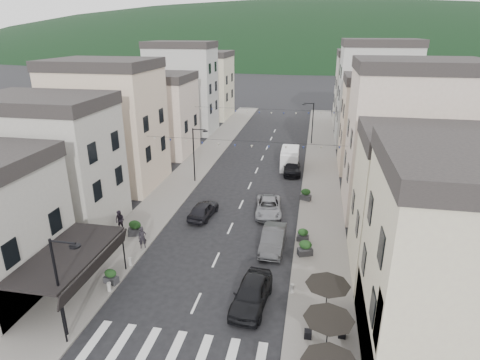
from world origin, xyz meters
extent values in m
cube|color=slate|center=(-7.50, 32.00, 0.06)|extent=(4.00, 76.00, 0.12)
cube|color=slate|center=(7.50, 32.00, 0.06)|extent=(4.00, 76.00, 0.12)
ellipsoid|color=black|center=(0.00, 300.00, 0.00)|extent=(640.00, 360.00, 70.00)
cube|color=black|center=(-7.50, 5.00, 3.20)|extent=(3.60, 7.50, 0.15)
cube|color=black|center=(-5.70, 5.00, 2.70)|extent=(0.34, 7.50, 0.99)
cylinder|color=black|center=(-5.80, 1.50, 1.60)|extent=(0.10, 0.10, 3.20)
cylinder|color=black|center=(-5.80, 8.50, 1.60)|extent=(0.10, 0.10, 3.20)
cube|color=#A7A399|center=(-14.50, 14.00, 5.00)|extent=(10.00, 7.00, 10.00)
cube|color=#262323|center=(-14.50, 14.00, 10.50)|extent=(10.20, 7.14, 1.00)
cube|color=beige|center=(-14.50, 24.00, 6.00)|extent=(10.00, 8.00, 12.00)
cube|color=#262323|center=(-14.50, 24.00, 12.50)|extent=(10.20, 8.16, 1.00)
cube|color=#BFAB9B|center=(-14.50, 36.00, 4.75)|extent=(10.00, 8.00, 9.50)
cube|color=#262323|center=(-14.50, 36.00, 10.00)|extent=(10.20, 8.16, 1.00)
cube|color=#AAAAA5|center=(-14.50, 48.00, 6.50)|extent=(10.00, 7.00, 13.00)
cube|color=#262323|center=(-14.50, 48.00, 13.50)|extent=(10.20, 7.14, 1.00)
cube|color=beige|center=(-14.50, 60.00, 5.50)|extent=(10.00, 9.00, 11.00)
cube|color=#262323|center=(-14.50, 60.00, 11.50)|extent=(10.20, 9.18, 1.00)
cube|color=beige|center=(14.50, 12.00, 4.50)|extent=(10.00, 7.00, 9.00)
cube|color=#262323|center=(14.50, 12.00, 9.50)|extent=(10.20, 7.14, 1.00)
cube|color=#BFAB9B|center=(14.50, 22.00, 6.25)|extent=(10.00, 8.00, 12.50)
cube|color=#262323|center=(14.50, 22.00, 13.00)|extent=(10.20, 8.16, 1.00)
cube|color=beige|center=(14.50, 34.00, 5.00)|extent=(10.00, 7.00, 10.00)
cube|color=#262323|center=(14.50, 34.00, 10.50)|extent=(10.20, 7.14, 1.00)
cube|color=#AAAAA5|center=(14.50, 46.00, 6.75)|extent=(10.00, 8.00, 13.50)
cube|color=#262323|center=(14.50, 46.00, 14.00)|extent=(10.20, 8.16, 1.00)
cube|color=#A7A399|center=(14.50, 58.00, 5.75)|extent=(10.00, 9.00, 11.50)
cube|color=#262323|center=(14.50, 58.00, 12.00)|extent=(10.20, 9.18, 1.00)
cylinder|color=black|center=(7.70, 2.80, 1.27)|extent=(0.06, 0.06, 2.30)
cone|color=black|center=(7.70, 2.80, 2.37)|extent=(2.50, 2.50, 0.55)
cylinder|color=black|center=(7.70, 2.80, 0.49)|extent=(0.70, 0.70, 0.04)
cylinder|color=black|center=(7.70, 5.60, 1.27)|extent=(0.06, 0.06, 2.30)
cone|color=black|center=(7.70, 5.60, 2.37)|extent=(2.50, 2.50, 0.55)
cylinder|color=black|center=(7.70, 5.60, 0.49)|extent=(0.70, 0.70, 0.04)
cylinder|color=black|center=(-6.10, 2.00, 3.00)|extent=(0.14, 0.14, 6.00)
cylinder|color=black|center=(-5.40, 2.00, 5.90)|extent=(1.40, 0.10, 0.10)
cylinder|color=black|center=(-4.75, 2.00, 5.75)|extent=(0.56, 0.56, 0.08)
cylinder|color=black|center=(-6.10, 26.00, 3.00)|extent=(0.14, 0.14, 6.00)
cylinder|color=black|center=(-5.40, 26.00, 5.90)|extent=(1.40, 0.10, 0.10)
cylinder|color=black|center=(-4.75, 26.00, 5.75)|extent=(0.56, 0.56, 0.08)
cylinder|color=black|center=(6.10, 44.00, 3.00)|extent=(0.14, 0.14, 6.00)
cylinder|color=black|center=(5.40, 44.00, 5.90)|extent=(1.40, 0.10, 0.10)
cylinder|color=black|center=(4.75, 44.00, 5.75)|extent=(0.56, 0.56, 0.08)
cylinder|color=gray|center=(-5.70, 6.00, 0.42)|extent=(0.26, 0.26, 0.60)
cylinder|color=gray|center=(-5.70, 9.00, 0.42)|extent=(0.26, 0.26, 0.60)
cylinder|color=gray|center=(5.70, 8.00, 0.42)|extent=(0.26, 0.26, 0.60)
cylinder|color=black|center=(0.00, 22.00, 6.00)|extent=(19.00, 0.02, 0.02)
cone|color=beige|center=(-8.71, 22.00, 5.81)|extent=(0.28, 0.28, 0.24)
cone|color=navy|center=(-7.12, 22.00, 5.73)|extent=(0.28, 0.28, 0.24)
cone|color=beige|center=(-5.54, 22.00, 5.65)|extent=(0.28, 0.28, 0.24)
cone|color=navy|center=(-3.96, 22.00, 5.58)|extent=(0.28, 0.28, 0.24)
cone|color=beige|center=(-2.38, 22.00, 5.54)|extent=(0.28, 0.28, 0.24)
cone|color=navy|center=(-0.79, 22.00, 5.51)|extent=(0.28, 0.28, 0.24)
cone|color=beige|center=(0.79, 22.00, 5.51)|extent=(0.28, 0.28, 0.24)
cone|color=navy|center=(2.38, 22.00, 5.54)|extent=(0.28, 0.28, 0.24)
cone|color=beige|center=(3.96, 22.00, 5.58)|extent=(0.28, 0.28, 0.24)
cone|color=navy|center=(5.54, 22.00, 5.65)|extent=(0.28, 0.28, 0.24)
cone|color=beige|center=(7.12, 22.00, 5.73)|extent=(0.28, 0.28, 0.24)
cone|color=navy|center=(8.71, 22.00, 5.81)|extent=(0.28, 0.28, 0.24)
cylinder|color=black|center=(0.00, 38.00, 6.00)|extent=(19.00, 0.02, 0.02)
cone|color=beige|center=(-8.71, 38.00, 5.81)|extent=(0.28, 0.28, 0.24)
cone|color=navy|center=(-7.12, 38.00, 5.73)|extent=(0.28, 0.28, 0.24)
cone|color=beige|center=(-5.54, 38.00, 5.65)|extent=(0.28, 0.28, 0.24)
cone|color=navy|center=(-3.96, 38.00, 5.58)|extent=(0.28, 0.28, 0.24)
cone|color=beige|center=(-2.38, 38.00, 5.54)|extent=(0.28, 0.28, 0.24)
cone|color=navy|center=(-0.79, 38.00, 5.51)|extent=(0.28, 0.28, 0.24)
cone|color=beige|center=(0.79, 38.00, 5.51)|extent=(0.28, 0.28, 0.24)
cone|color=navy|center=(2.38, 38.00, 5.54)|extent=(0.28, 0.28, 0.24)
cone|color=beige|center=(3.96, 38.00, 5.58)|extent=(0.28, 0.28, 0.24)
cone|color=navy|center=(5.54, 38.00, 5.65)|extent=(0.28, 0.28, 0.24)
cone|color=beige|center=(7.12, 38.00, 5.73)|extent=(0.28, 0.28, 0.24)
cone|color=navy|center=(8.71, 38.00, 5.81)|extent=(0.28, 0.28, 0.24)
imported|color=black|center=(3.35, 6.48, 0.82)|extent=(2.35, 4.95, 1.64)
imported|color=#333335|center=(3.88, 13.43, 0.78)|extent=(1.73, 4.78, 1.57)
imported|color=gray|center=(2.80, 19.42, 0.69)|extent=(2.85, 5.17, 1.37)
imported|color=black|center=(4.13, 30.89, 0.70)|extent=(2.38, 4.98, 1.40)
imported|color=black|center=(-2.80, 17.69, 0.71)|extent=(2.15, 4.36, 1.43)
cube|color=silver|center=(3.72, 33.10, 1.06)|extent=(2.13, 5.15, 2.13)
cube|color=silver|center=(3.74, 32.46, 2.18)|extent=(2.04, 3.45, 0.53)
cylinder|color=black|center=(2.92, 31.16, 0.37)|extent=(0.28, 0.75, 0.74)
cylinder|color=black|center=(4.62, 31.20, 0.37)|extent=(0.28, 0.75, 0.74)
cylinder|color=black|center=(2.83, 34.99, 0.37)|extent=(0.28, 0.75, 0.74)
cylinder|color=black|center=(4.53, 35.03, 0.37)|extent=(0.28, 0.75, 0.74)
imported|color=black|center=(-5.80, 11.47, 0.96)|extent=(0.73, 0.67, 1.68)
imported|color=#251E28|center=(-8.83, 13.87, 0.97)|extent=(0.91, 0.75, 1.70)
cube|color=#2F2F31|center=(-6.00, 6.82, 0.35)|extent=(1.00, 0.67, 0.46)
ellipsoid|color=black|center=(-6.00, 6.82, 0.86)|extent=(0.81, 0.51, 0.59)
cube|color=#303033|center=(-7.23, 13.25, 0.40)|extent=(1.27, 0.95, 0.57)
ellipsoid|color=black|center=(-7.23, 13.25, 1.03)|extent=(1.00, 0.64, 0.73)
cube|color=#2C2C2F|center=(6.33, 12.71, 0.39)|extent=(1.21, 0.95, 0.53)
ellipsoid|color=black|center=(6.33, 12.71, 0.97)|extent=(0.94, 0.60, 0.68)
cube|color=#2D2D2F|center=(6.08, 14.82, 0.35)|extent=(0.97, 0.59, 0.47)
ellipsoid|color=black|center=(6.08, 14.82, 0.87)|extent=(0.82, 0.52, 0.60)
cube|color=#323235|center=(6.00, 23.01, 0.38)|extent=(1.16, 0.89, 0.52)
ellipsoid|color=black|center=(6.00, 23.01, 0.95)|extent=(0.91, 0.58, 0.66)
camera|label=1|loc=(6.42, -13.41, 15.72)|focal=30.00mm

